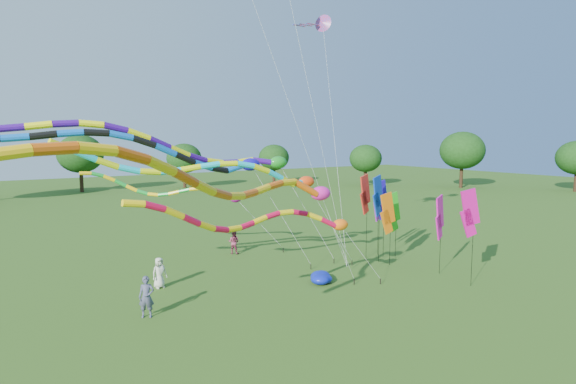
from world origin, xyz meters
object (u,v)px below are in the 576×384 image
person_a (159,273)px  person_c (234,242)px  tube_kite_red (274,220)px  tube_kite_orange (248,184)px  blue_nylon_heap (320,278)px  person_b (146,297)px

person_a → person_c: size_ratio=1.02×
tube_kite_red → tube_kite_orange: size_ratio=0.84×
person_a → person_c: bearing=25.7°
person_c → person_a: bearing=81.8°
tube_kite_red → blue_nylon_heap: bearing=25.1°
person_a → person_b: person_b is taller
person_a → person_b: 4.02m
blue_nylon_heap → tube_kite_orange: bearing=-144.3°
tube_kite_red → tube_kite_orange: (-2.40, -2.17, 1.82)m
blue_nylon_heap → person_a: size_ratio=1.14×
tube_kite_orange → person_b: (-2.24, 4.88, -5.03)m
tube_kite_orange → blue_nylon_heap: bearing=12.0°
person_a → person_b: bearing=-124.3°
tube_kite_orange → person_c: size_ratio=10.19×
person_b → person_c: person_b is taller
tube_kite_red → person_a: 7.73m
tube_kite_orange → person_c: (5.81, 12.89, -5.15)m
person_a → person_c: person_a is taller
blue_nylon_heap → person_c: (-1.00, 7.99, 0.53)m
tube_kite_red → person_c: (3.42, 10.72, -3.33)m
blue_nylon_heap → person_a: 8.19m
tube_kite_red → tube_kite_orange: bearing=-144.4°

